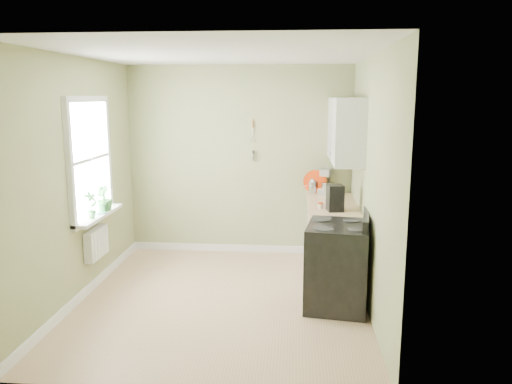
# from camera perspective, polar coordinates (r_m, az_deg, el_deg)

# --- Properties ---
(floor) EXTENTS (3.20, 3.60, 0.02)m
(floor) POSITION_cam_1_polar(r_m,az_deg,el_deg) (5.80, -3.87, -12.23)
(floor) COLOR tan
(floor) RESTS_ON ground
(ceiling) EXTENTS (3.20, 3.60, 0.02)m
(ceiling) POSITION_cam_1_polar(r_m,az_deg,el_deg) (5.36, -4.26, 15.61)
(ceiling) COLOR white
(ceiling) RESTS_ON wall_back
(wall_back) EXTENTS (3.20, 0.02, 2.70)m
(wall_back) POSITION_cam_1_polar(r_m,az_deg,el_deg) (7.19, -1.91, 3.57)
(wall_back) COLOR #979C6A
(wall_back) RESTS_ON floor
(wall_left) EXTENTS (0.02, 3.60, 2.70)m
(wall_left) POSITION_cam_1_polar(r_m,az_deg,el_deg) (5.87, -19.78, 1.27)
(wall_left) COLOR #979C6A
(wall_left) RESTS_ON floor
(wall_right) EXTENTS (0.02, 3.60, 2.70)m
(wall_right) POSITION_cam_1_polar(r_m,az_deg,el_deg) (5.42, 13.04, 0.86)
(wall_right) COLOR #979C6A
(wall_right) RESTS_ON floor
(base_cabinets) EXTENTS (0.60, 1.60, 0.87)m
(base_cabinets) POSITION_cam_1_polar(r_m,az_deg,el_deg) (6.56, 8.75, -5.46)
(base_cabinets) COLOR silver
(base_cabinets) RESTS_ON floor
(countertop) EXTENTS (0.64, 1.60, 0.04)m
(countertop) POSITION_cam_1_polar(r_m,az_deg,el_deg) (6.44, 8.77, -1.57)
(countertop) COLOR tan
(countertop) RESTS_ON base_cabinets
(upper_cabinets) EXTENTS (0.35, 1.40, 0.80)m
(upper_cabinets) POSITION_cam_1_polar(r_m,az_deg,el_deg) (6.42, 10.17, 7.00)
(upper_cabinets) COLOR silver
(upper_cabinets) RESTS_ON wall_right
(window) EXTENTS (0.06, 1.14, 1.44)m
(window) POSITION_cam_1_polar(r_m,az_deg,el_deg) (6.11, -18.52, 3.59)
(window) COLOR white
(window) RESTS_ON wall_left
(window_sill) EXTENTS (0.18, 1.14, 0.04)m
(window_sill) POSITION_cam_1_polar(r_m,az_deg,el_deg) (6.20, -17.53, -2.56)
(window_sill) COLOR white
(window_sill) RESTS_ON wall_left
(radiator) EXTENTS (0.12, 0.50, 0.35)m
(radiator) POSITION_cam_1_polar(r_m,az_deg,el_deg) (6.24, -17.78, -5.60)
(radiator) COLOR white
(radiator) RESTS_ON wall_left
(wall_utensils) EXTENTS (0.02, 0.14, 0.58)m
(wall_utensils) POSITION_cam_1_polar(r_m,az_deg,el_deg) (7.12, -0.34, 5.24)
(wall_utensils) COLOR tan
(wall_utensils) RESTS_ON wall_back
(stove) EXTENTS (0.76, 0.84, 1.04)m
(stove) POSITION_cam_1_polar(r_m,az_deg,el_deg) (5.53, 9.31, -8.24)
(stove) COLOR black
(stove) RESTS_ON floor
(stand_mixer) EXTENTS (0.29, 0.36, 0.40)m
(stand_mixer) POSITION_cam_1_polar(r_m,az_deg,el_deg) (7.13, 8.12, 1.20)
(stand_mixer) COLOR #B2B2B7
(stand_mixer) RESTS_ON countertop
(kettle) EXTENTS (0.20, 0.12, 0.21)m
(kettle) POSITION_cam_1_polar(r_m,az_deg,el_deg) (7.11, 6.46, 0.68)
(kettle) COLOR silver
(kettle) RESTS_ON countertop
(coffee_maker) EXTENTS (0.21, 0.23, 0.32)m
(coffee_maker) POSITION_cam_1_polar(r_m,az_deg,el_deg) (6.05, 8.99, -0.75)
(coffee_maker) COLOR black
(coffee_maker) RESTS_ON countertop
(red_tray) EXTENTS (0.34, 0.10, 0.33)m
(red_tray) POSITION_cam_1_polar(r_m,az_deg,el_deg) (7.10, 6.76, 1.17)
(red_tray) COLOR red
(red_tray) RESTS_ON countertop
(jar) EXTENTS (0.07, 0.07, 0.08)m
(jar) POSITION_cam_1_polar(r_m,az_deg,el_deg) (6.16, 7.39, -1.56)
(jar) COLOR beige
(jar) RESTS_ON countertop
(plant_a) EXTENTS (0.18, 0.20, 0.32)m
(plant_a) POSITION_cam_1_polar(r_m,az_deg,el_deg) (5.95, -18.36, -1.39)
(plant_a) COLOR #377839
(plant_a) RESTS_ON window_sill
(plant_b) EXTENTS (0.22, 0.21, 0.31)m
(plant_b) POSITION_cam_1_polar(r_m,az_deg,el_deg) (6.24, -17.21, -0.79)
(plant_b) COLOR #377839
(plant_b) RESTS_ON window_sill
(plant_c) EXTENTS (0.24, 0.24, 0.32)m
(plant_c) POSITION_cam_1_polar(r_m,az_deg,el_deg) (6.33, -16.90, -0.57)
(plant_c) COLOR #377839
(plant_c) RESTS_ON window_sill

